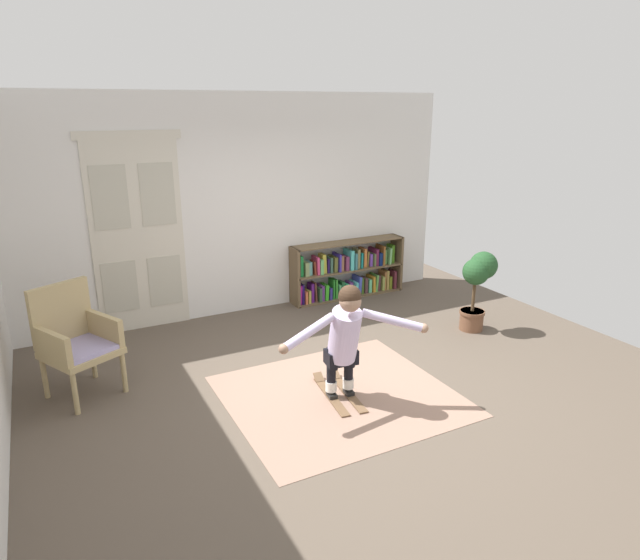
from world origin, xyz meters
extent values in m
plane|color=brown|center=(0.00, 0.00, 0.00)|extent=(7.20, 7.20, 0.00)
cube|color=silver|center=(0.00, 2.60, 1.45)|extent=(6.00, 0.10, 2.90)
cube|color=beige|center=(-1.69, 2.54, 1.18)|extent=(0.55, 0.04, 2.35)
cube|color=#B8B4A1|center=(-1.69, 2.52, 1.69)|extent=(0.41, 0.01, 0.76)
cube|color=#B8B4A1|center=(-1.69, 2.52, 0.59)|extent=(0.41, 0.01, 0.64)
cube|color=beige|center=(-1.14, 2.54, 1.18)|extent=(0.55, 0.04, 2.35)
cube|color=#B8B4A1|center=(-1.14, 2.52, 1.69)|extent=(0.41, 0.01, 0.76)
cube|color=#B8B4A1|center=(-1.14, 2.52, 0.59)|extent=(0.41, 0.01, 0.64)
cube|color=beige|center=(-1.42, 2.54, 2.40)|extent=(1.22, 0.04, 0.10)
cube|color=#947361|center=(-0.08, -0.15, 0.00)|extent=(2.14, 1.97, 0.01)
cube|color=brown|center=(0.62, 2.39, 0.42)|extent=(0.04, 0.30, 0.84)
cube|color=brown|center=(2.35, 2.39, 0.42)|extent=(0.04, 0.30, 0.84)
cube|color=brown|center=(1.48, 2.39, 0.01)|extent=(1.73, 0.30, 0.02)
cube|color=brown|center=(1.48, 2.39, 0.42)|extent=(1.73, 0.30, 0.02)
cube|color=brown|center=(1.48, 2.39, 0.83)|extent=(1.73, 0.30, 0.02)
cube|color=#A21A89|center=(0.66, 2.39, 0.16)|extent=(0.06, 0.19, 0.28)
cube|color=#23125A|center=(0.71, 2.39, 0.17)|extent=(0.03, 0.17, 0.29)
cube|color=#CF633E|center=(0.75, 2.39, 0.11)|extent=(0.03, 0.21, 0.18)
cube|color=gold|center=(0.81, 2.40, 0.11)|extent=(0.03, 0.24, 0.19)
cube|color=#531A72|center=(0.87, 2.39, 0.16)|extent=(0.05, 0.15, 0.28)
cube|color=brown|center=(0.92, 2.38, 0.17)|extent=(0.04, 0.15, 0.29)
cube|color=#37593A|center=(0.98, 2.37, 0.12)|extent=(0.04, 0.20, 0.20)
cube|color=#5E347A|center=(1.02, 2.41, 0.13)|extent=(0.05, 0.22, 0.22)
cube|color=green|center=(1.09, 2.39, 0.13)|extent=(0.06, 0.18, 0.23)
cube|color=navy|center=(1.15, 2.39, 0.11)|extent=(0.03, 0.20, 0.18)
cube|color=#237E26|center=(1.20, 2.38, 0.17)|extent=(0.03, 0.17, 0.30)
cube|color=green|center=(1.26, 2.39, 0.16)|extent=(0.03, 0.15, 0.28)
cube|color=#49A167|center=(1.31, 2.40, 0.12)|extent=(0.05, 0.21, 0.20)
cube|color=#225832|center=(1.37, 2.39, 0.14)|extent=(0.05, 0.15, 0.23)
cube|color=#2AD580|center=(1.43, 2.39, 0.12)|extent=(0.04, 0.22, 0.19)
cube|color=#633280|center=(1.50, 2.39, 0.12)|extent=(0.05, 0.17, 0.21)
cube|color=#59D1D2|center=(1.58, 2.38, 0.12)|extent=(0.04, 0.22, 0.20)
cube|color=#4352C1|center=(1.64, 2.40, 0.16)|extent=(0.06, 0.22, 0.27)
cube|color=#36561B|center=(1.70, 2.39, 0.14)|extent=(0.04, 0.17, 0.25)
cube|color=#4C3134|center=(1.76, 2.39, 0.14)|extent=(0.05, 0.17, 0.24)
cube|color=#60CA8B|center=(1.84, 2.41, 0.12)|extent=(0.05, 0.19, 0.20)
cube|color=#C6862A|center=(1.90, 2.40, 0.14)|extent=(0.05, 0.21, 0.24)
cube|color=#5AA94B|center=(1.95, 2.40, 0.15)|extent=(0.05, 0.22, 0.26)
cube|color=#512C33|center=(2.00, 2.40, 0.14)|extent=(0.05, 0.17, 0.25)
cube|color=#8B9947|center=(2.07, 2.40, 0.13)|extent=(0.04, 0.20, 0.22)
cube|color=#996235|center=(2.10, 2.40, 0.17)|extent=(0.03, 0.19, 0.29)
cube|color=olive|center=(2.15, 2.41, 0.17)|extent=(0.04, 0.21, 0.30)
cube|color=olive|center=(2.20, 2.39, 0.12)|extent=(0.05, 0.16, 0.20)
cube|color=#5A242F|center=(2.27, 2.38, 0.16)|extent=(0.04, 0.19, 0.28)
cube|color=navy|center=(0.65, 2.38, 0.53)|extent=(0.03, 0.17, 0.21)
cube|color=#187A34|center=(0.70, 2.40, 0.58)|extent=(0.04, 0.16, 0.30)
cube|color=#788D58|center=(0.77, 2.40, 0.53)|extent=(0.06, 0.24, 0.20)
cube|color=#579994|center=(0.83, 2.41, 0.52)|extent=(0.05, 0.18, 0.19)
cube|color=brown|center=(0.90, 2.37, 0.53)|extent=(0.04, 0.16, 0.20)
cube|color=#D03F71|center=(0.94, 2.38, 0.56)|extent=(0.05, 0.20, 0.26)
cube|color=#63B564|center=(0.99, 2.38, 0.54)|extent=(0.05, 0.22, 0.22)
cube|color=gold|center=(1.06, 2.39, 0.57)|extent=(0.07, 0.15, 0.28)
cube|color=#22144E|center=(1.11, 2.40, 0.53)|extent=(0.03, 0.22, 0.21)
cube|color=#35584A|center=(1.16, 2.38, 0.54)|extent=(0.04, 0.19, 0.22)
cube|color=brown|center=(1.23, 2.41, 0.54)|extent=(0.06, 0.23, 0.22)
cube|color=#392CA0|center=(1.29, 2.38, 0.56)|extent=(0.03, 0.23, 0.26)
cube|color=#8E6244|center=(1.34, 2.38, 0.54)|extent=(0.05, 0.17, 0.22)
cube|color=#703258|center=(1.42, 2.37, 0.53)|extent=(0.05, 0.18, 0.21)
cube|color=#4BC1BB|center=(1.49, 2.39, 0.57)|extent=(0.05, 0.24, 0.29)
cube|color=#38737B|center=(1.55, 2.37, 0.55)|extent=(0.04, 0.22, 0.24)
cube|color=olive|center=(1.62, 2.39, 0.57)|extent=(0.04, 0.18, 0.29)
cube|color=#147774|center=(1.67, 2.38, 0.54)|extent=(0.03, 0.18, 0.23)
cube|color=#BA6A33|center=(1.73, 2.40, 0.57)|extent=(0.04, 0.18, 0.28)
cube|color=brown|center=(1.80, 2.41, 0.54)|extent=(0.04, 0.15, 0.23)
cube|color=purple|center=(1.85, 2.39, 0.52)|extent=(0.04, 0.15, 0.19)
cube|color=#556A3B|center=(1.89, 2.39, 0.52)|extent=(0.03, 0.21, 0.19)
cube|color=#591D3E|center=(1.93, 2.41, 0.56)|extent=(0.05, 0.24, 0.26)
cube|color=#0C1D50|center=(1.99, 2.38, 0.53)|extent=(0.06, 0.20, 0.19)
cube|color=brown|center=(2.04, 2.38, 0.58)|extent=(0.03, 0.23, 0.29)
cube|color=#4F8645|center=(2.11, 2.39, 0.54)|extent=(0.04, 0.14, 0.22)
cube|color=#69A766|center=(2.16, 2.39, 0.55)|extent=(0.05, 0.23, 0.25)
cube|color=#3A7019|center=(2.23, 2.40, 0.57)|extent=(0.05, 0.15, 0.28)
cylinder|color=tan|center=(-2.40, 0.67, 0.21)|extent=(0.07, 0.07, 0.42)
cylinder|color=tan|center=(-1.93, 0.91, 0.21)|extent=(0.07, 0.07, 0.42)
cylinder|color=tan|center=(-2.63, 1.14, 0.21)|extent=(0.07, 0.07, 0.42)
cylinder|color=tan|center=(-2.17, 1.37, 0.21)|extent=(0.07, 0.07, 0.42)
cube|color=tan|center=(-2.28, 1.02, 0.45)|extent=(0.81, 0.81, 0.06)
cube|color=#A096C8|center=(-2.28, 1.02, 0.50)|extent=(0.73, 0.73, 0.04)
cube|color=tan|center=(-2.41, 1.26, 0.80)|extent=(0.56, 0.33, 0.60)
cube|color=tan|center=(-2.52, 0.90, 0.62)|extent=(0.31, 0.53, 0.28)
cube|color=tan|center=(-2.04, 1.14, 0.62)|extent=(0.31, 0.53, 0.28)
cylinder|color=brown|center=(2.23, 0.55, 0.13)|extent=(0.29, 0.29, 0.25)
cylinder|color=brown|center=(2.23, 0.55, 0.23)|extent=(0.32, 0.32, 0.04)
cylinder|color=#4C3823|center=(2.23, 0.55, 0.43)|extent=(0.04, 0.04, 0.36)
sphere|color=#214924|center=(2.31, 0.52, 0.85)|extent=(0.34, 0.34, 0.34)
sphere|color=#214924|center=(2.20, 0.52, 0.78)|extent=(0.33, 0.33, 0.33)
sphere|color=#214924|center=(2.35, 0.53, 0.79)|extent=(0.20, 0.20, 0.20)
cube|color=brown|center=(-0.17, -0.14, 0.01)|extent=(0.19, 0.79, 0.01)
cube|color=brown|center=(-0.13, 0.22, 0.05)|extent=(0.10, 0.12, 0.06)
cube|color=black|center=(-0.18, -0.16, 0.04)|extent=(0.10, 0.13, 0.04)
cube|color=brown|center=(0.01, -0.17, 0.01)|extent=(0.19, 0.79, 0.01)
cube|color=brown|center=(0.05, 0.19, 0.05)|extent=(0.10, 0.12, 0.06)
cube|color=black|center=(0.00, -0.19, 0.04)|extent=(0.10, 0.13, 0.04)
cylinder|color=white|center=(-0.17, -0.14, 0.13)|extent=(0.12, 0.12, 0.10)
cylinder|color=black|center=(-0.17, -0.14, 0.33)|extent=(0.10, 0.10, 0.30)
cylinder|color=black|center=(-0.18, -0.17, 0.43)|extent=(0.12, 0.12, 0.22)
cylinder|color=white|center=(0.01, -0.17, 0.13)|extent=(0.12, 0.12, 0.10)
cylinder|color=black|center=(0.01, -0.17, 0.33)|extent=(0.10, 0.10, 0.30)
cylinder|color=black|center=(0.00, -0.19, 0.43)|extent=(0.12, 0.12, 0.22)
cube|color=black|center=(-0.09, -0.18, 0.44)|extent=(0.32, 0.22, 0.14)
cylinder|color=silver|center=(-0.10, -0.25, 0.69)|extent=(0.33, 0.44, 0.58)
sphere|color=#9E775F|center=(-0.11, -0.38, 1.07)|extent=(0.22, 0.22, 0.20)
sphere|color=#382619|center=(-0.11, -0.37, 1.11)|extent=(0.24, 0.24, 0.21)
cylinder|color=silver|center=(-0.53, -0.37, 0.85)|extent=(0.58, 0.23, 0.22)
sphere|color=#9E775F|center=(-0.80, -0.45, 0.78)|extent=(0.10, 0.10, 0.09)
cylinder|color=silver|center=(0.28, -0.48, 0.85)|extent=(0.54, 0.37, 0.22)
sphere|color=#9E775F|center=(0.53, -0.63, 0.78)|extent=(0.10, 0.10, 0.09)
camera|label=1|loc=(-2.48, -4.36, 2.73)|focal=31.06mm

